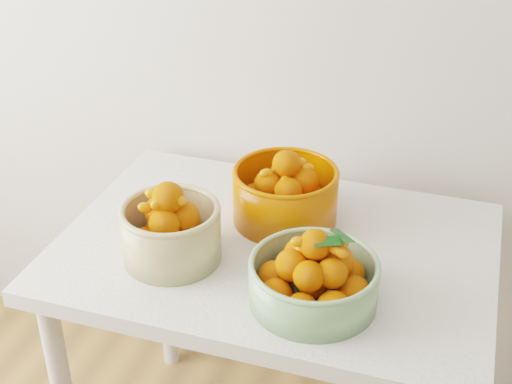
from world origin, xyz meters
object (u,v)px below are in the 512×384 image
bowl_green (314,278)px  bowl_orange (285,193)px  table (275,277)px  bowl_cream (171,230)px

bowl_green → bowl_orange: size_ratio=0.91×
table → bowl_cream: bowl_cream is taller
bowl_cream → bowl_orange: 0.31m
table → bowl_cream: bearing=-149.2°
table → bowl_green: bowl_green is taller
table → bowl_green: 0.27m
table → bowl_orange: 0.20m
table → bowl_cream: (-0.21, -0.12, 0.17)m
bowl_green → bowl_orange: bearing=116.6°
table → bowl_green: size_ratio=3.59×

